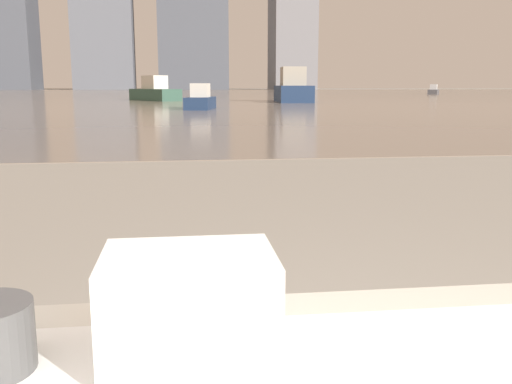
# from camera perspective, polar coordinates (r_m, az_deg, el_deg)

# --- Properties ---
(towel_stack) EXTENTS (0.25, 0.19, 0.16)m
(towel_stack) POSITION_cam_1_polar(r_m,az_deg,el_deg) (0.87, -6.68, -11.16)
(towel_stack) COLOR white
(towel_stack) RESTS_ON bathtub
(harbor_water) EXTENTS (180.00, 110.00, 0.01)m
(harbor_water) POSITION_cam_1_polar(r_m,az_deg,el_deg) (62.06, -7.22, 9.72)
(harbor_water) COLOR gray
(harbor_water) RESTS_ON ground_plane
(harbor_boat_0) EXTENTS (2.16, 5.17, 1.89)m
(harbor_boat_0) POSITION_cam_1_polar(r_m,az_deg,el_deg) (32.04, 3.70, 10.18)
(harbor_boat_0) COLOR navy
(harbor_boat_0) RESTS_ON harbor_water
(harbor_boat_1) EXTENTS (1.35, 2.73, 0.98)m
(harbor_boat_1) POSITION_cam_1_polar(r_m,az_deg,el_deg) (22.37, -5.57, 9.14)
(harbor_boat_1) COLOR navy
(harbor_boat_1) RESTS_ON harbor_water
(harbor_boat_2) EXTENTS (2.07, 2.74, 0.99)m
(harbor_boat_2) POSITION_cam_1_polar(r_m,az_deg,el_deg) (60.96, 17.32, 9.65)
(harbor_boat_2) COLOR #4C4C51
(harbor_boat_2) RESTS_ON harbor_water
(harbor_boat_3) EXTENTS (3.24, 4.01, 1.46)m
(harbor_boat_3) POSITION_cam_1_polar(r_m,az_deg,el_deg) (34.84, -10.08, 9.84)
(harbor_boat_3) COLOR #335647
(harbor_boat_3) RESTS_ON harbor_water
(skyline_tower_2) EXTENTS (11.58, 6.74, 26.75)m
(skyline_tower_2) POSITION_cam_1_polar(r_m,az_deg,el_deg) (119.63, -15.11, 16.28)
(skyline_tower_2) COLOR slate
(skyline_tower_2) RESTS_ON ground_plane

